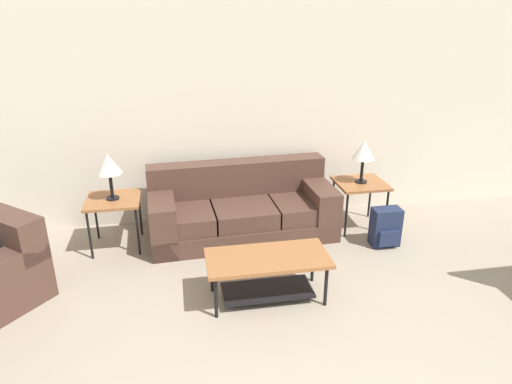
{
  "coord_description": "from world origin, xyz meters",
  "views": [
    {
      "loc": [
        -0.85,
        -1.37,
        2.49
      ],
      "look_at": [
        -0.1,
        2.74,
        0.8
      ],
      "focal_mm": 32.0,
      "sensor_mm": 36.0,
      "label": 1
    }
  ],
  "objects_px": {
    "backpack": "(386,228)",
    "side_table_left": "(113,203)",
    "couch": "(242,210)",
    "table_lamp_left": "(109,165)",
    "table_lamp_right": "(364,151)",
    "side_table_right": "(360,186)",
    "coffee_table": "(268,268)"
  },
  "relations": [
    {
      "from": "backpack",
      "to": "side_table_left",
      "type": "bearing_deg",
      "value": 170.37
    },
    {
      "from": "couch",
      "to": "table_lamp_left",
      "type": "xyz_separation_m",
      "value": [
        -1.41,
        -0.06,
        0.66
      ]
    },
    {
      "from": "table_lamp_right",
      "to": "side_table_right",
      "type": "bearing_deg",
      "value": 180.0
    },
    {
      "from": "coffee_table",
      "to": "side_table_right",
      "type": "distance_m",
      "value": 1.89
    },
    {
      "from": "couch",
      "to": "table_lamp_left",
      "type": "relative_size",
      "value": 4.28
    },
    {
      "from": "table_lamp_right",
      "to": "backpack",
      "type": "height_order",
      "value": "table_lamp_right"
    },
    {
      "from": "side_table_right",
      "to": "couch",
      "type": "bearing_deg",
      "value": 177.51
    },
    {
      "from": "side_table_right",
      "to": "table_lamp_right",
      "type": "distance_m",
      "value": 0.44
    },
    {
      "from": "couch",
      "to": "backpack",
      "type": "relative_size",
      "value": 4.86
    },
    {
      "from": "coffee_table",
      "to": "side_table_left",
      "type": "distance_m",
      "value": 1.94
    },
    {
      "from": "couch",
      "to": "table_lamp_right",
      "type": "xyz_separation_m",
      "value": [
        1.42,
        -0.06,
        0.66
      ]
    },
    {
      "from": "side_table_right",
      "to": "backpack",
      "type": "relative_size",
      "value": 1.31
    },
    {
      "from": "table_lamp_left",
      "to": "table_lamp_right",
      "type": "height_order",
      "value": "same"
    },
    {
      "from": "side_table_left",
      "to": "couch",
      "type": "bearing_deg",
      "value": 2.49
    },
    {
      "from": "couch",
      "to": "side_table_left",
      "type": "height_order",
      "value": "couch"
    },
    {
      "from": "side_table_right",
      "to": "table_lamp_right",
      "type": "height_order",
      "value": "table_lamp_right"
    },
    {
      "from": "couch",
      "to": "coffee_table",
      "type": "relative_size",
      "value": 1.95
    },
    {
      "from": "side_table_left",
      "to": "side_table_right",
      "type": "height_order",
      "value": "same"
    },
    {
      "from": "coffee_table",
      "to": "table_lamp_right",
      "type": "distance_m",
      "value": 1.98
    },
    {
      "from": "table_lamp_left",
      "to": "backpack",
      "type": "distance_m",
      "value": 3.09
    },
    {
      "from": "backpack",
      "to": "side_table_right",
      "type": "bearing_deg",
      "value": 103.52
    },
    {
      "from": "couch",
      "to": "table_lamp_right",
      "type": "distance_m",
      "value": 1.57
    },
    {
      "from": "coffee_table",
      "to": "table_lamp_right",
      "type": "relative_size",
      "value": 2.2
    },
    {
      "from": "table_lamp_right",
      "to": "backpack",
      "type": "relative_size",
      "value": 1.14
    },
    {
      "from": "table_lamp_left",
      "to": "table_lamp_right",
      "type": "relative_size",
      "value": 1.0
    },
    {
      "from": "couch",
      "to": "coffee_table",
      "type": "height_order",
      "value": "couch"
    },
    {
      "from": "side_table_right",
      "to": "backpack",
      "type": "height_order",
      "value": "side_table_right"
    },
    {
      "from": "side_table_right",
      "to": "side_table_left",
      "type": "bearing_deg",
      "value": 180.0
    },
    {
      "from": "coffee_table",
      "to": "table_lamp_left",
      "type": "bearing_deg",
      "value": 138.84
    },
    {
      "from": "table_lamp_left",
      "to": "backpack",
      "type": "relative_size",
      "value": 1.14
    },
    {
      "from": "table_lamp_left",
      "to": "table_lamp_right",
      "type": "distance_m",
      "value": 2.83
    },
    {
      "from": "table_lamp_right",
      "to": "couch",
      "type": "bearing_deg",
      "value": 177.51
    }
  ]
}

